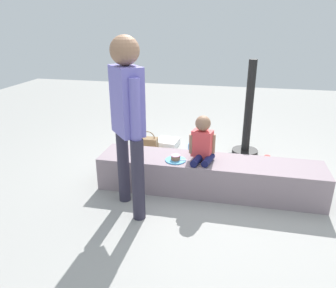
{
  "coord_description": "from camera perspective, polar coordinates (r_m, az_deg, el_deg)",
  "views": [
    {
      "loc": [
        0.24,
        -3.18,
        1.78
      ],
      "look_at": [
        -0.4,
        -0.26,
        0.62
      ],
      "focal_mm": 34.51,
      "sensor_mm": 36.0,
      "label": 1
    }
  ],
  "objects": [
    {
      "name": "ground_plane",
      "position": [
        3.65,
        7.03,
        -8.08
      ],
      "size": [
        12.0,
        12.0,
        0.0
      ],
      "primitive_type": "plane",
      "color": "gray"
    },
    {
      "name": "concrete_ledge",
      "position": [
        3.57,
        7.16,
        -5.52
      ],
      "size": [
        2.4,
        0.49,
        0.37
      ],
      "primitive_type": "cube",
      "color": "gray",
      "rests_on": "ground_plane"
    },
    {
      "name": "child_seated",
      "position": [
        3.41,
        6.11,
        0.51
      ],
      "size": [
        0.28,
        0.34,
        0.48
      ],
      "color": "#141745",
      "rests_on": "concrete_ledge"
    },
    {
      "name": "adult_standing",
      "position": [
        2.93,
        -7.16,
        5.63
      ],
      "size": [
        0.38,
        0.4,
        1.66
      ],
      "color": "#2B2839",
      "rests_on": "ground_plane"
    },
    {
      "name": "cake_plate",
      "position": [
        3.44,
        1.36,
        -2.62
      ],
      "size": [
        0.22,
        0.22,
        0.07
      ],
      "color": "#4CA5D8",
      "rests_on": "concrete_ledge"
    },
    {
      "name": "gift_bag",
      "position": [
        4.17,
        5.27,
        -1.78
      ],
      "size": [
        0.24,
        0.1,
        0.35
      ],
      "color": "#4C99E0",
      "rests_on": "ground_plane"
    },
    {
      "name": "railing_post",
      "position": [
        4.57,
        13.93,
        4.39
      ],
      "size": [
        0.36,
        0.36,
        1.3
      ],
      "color": "black",
      "rests_on": "ground_plane"
    },
    {
      "name": "water_bottle_near_gift",
      "position": [
        4.71,
        7.07,
        0.17
      ],
      "size": [
        0.07,
        0.07,
        0.21
      ],
      "color": "silver",
      "rests_on": "ground_plane"
    },
    {
      "name": "party_cup_red",
      "position": [
        4.47,
        17.08,
        -2.53
      ],
      "size": [
        0.07,
        0.07,
        0.09
      ],
      "primitive_type": "cylinder",
      "color": "red",
      "rests_on": "ground_plane"
    },
    {
      "name": "cake_box_white",
      "position": [
        4.8,
        -0.11,
        0.17
      ],
      "size": [
        0.34,
        0.35,
        0.11
      ],
      "primitive_type": "cube",
      "rotation": [
        0.0,
        0.0,
        -0.09
      ],
      "color": "white",
      "rests_on": "ground_plane"
    },
    {
      "name": "handbag_black_leather",
      "position": [
        4.0,
        10.81,
        -3.99
      ],
      "size": [
        0.27,
        0.13,
        0.29
      ],
      "color": "black",
      "rests_on": "ground_plane"
    },
    {
      "name": "handbag_brown_canvas",
      "position": [
        4.49,
        -3.53,
        -0.35
      ],
      "size": [
        0.26,
        0.14,
        0.35
      ],
      "color": "brown",
      "rests_on": "ground_plane"
    }
  ]
}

